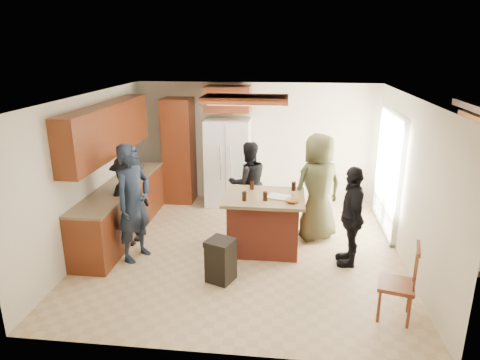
# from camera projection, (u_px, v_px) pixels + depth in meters

# --- Properties ---
(person_front_left) EXTENTS (0.72, 0.81, 1.84)m
(person_front_left) POSITION_uv_depth(u_px,v_px,m) (134.00, 203.00, 6.53)
(person_front_left) COLOR #182030
(person_front_left) RESTS_ON ground
(person_behind_left) EXTENTS (0.87, 0.71, 1.55)m
(person_behind_left) POSITION_uv_depth(u_px,v_px,m) (248.00, 183.00, 7.96)
(person_behind_left) COLOR black
(person_behind_left) RESTS_ON ground
(person_behind_right) EXTENTS (1.08, 0.95, 1.85)m
(person_behind_right) POSITION_uv_depth(u_px,v_px,m) (318.00, 187.00, 7.23)
(person_behind_right) COLOR #383921
(person_behind_right) RESTS_ON ground
(person_side_right) EXTENTS (0.49, 0.92, 1.56)m
(person_side_right) POSITION_uv_depth(u_px,v_px,m) (351.00, 216.00, 6.40)
(person_side_right) COLOR black
(person_side_right) RESTS_ON ground
(person_counter) EXTENTS (0.65, 1.07, 1.54)m
(person_counter) POSITION_uv_depth(u_px,v_px,m) (130.00, 200.00, 7.08)
(person_counter) COLOR black
(person_counter) RESTS_ON ground
(left_cabinetry) EXTENTS (0.64, 3.00, 2.30)m
(left_cabinetry) POSITION_uv_depth(u_px,v_px,m) (117.00, 183.00, 7.38)
(left_cabinetry) COLOR maroon
(left_cabinetry) RESTS_ON ground
(back_wall_units) EXTENTS (1.80, 0.60, 2.45)m
(back_wall_units) POSITION_uv_depth(u_px,v_px,m) (191.00, 138.00, 8.86)
(back_wall_units) COLOR maroon
(back_wall_units) RESTS_ON ground
(refrigerator) EXTENTS (0.90, 0.76, 1.80)m
(refrigerator) POSITION_uv_depth(u_px,v_px,m) (228.00, 163.00, 8.84)
(refrigerator) COLOR white
(refrigerator) RESTS_ON ground
(kitchen_island) EXTENTS (1.28, 1.03, 0.93)m
(kitchen_island) POSITION_uv_depth(u_px,v_px,m) (264.00, 222.00, 6.94)
(kitchen_island) COLOR maroon
(kitchen_island) RESTS_ON ground
(island_items) EXTENTS (0.92, 0.75, 0.15)m
(island_items) POSITION_uv_depth(u_px,v_px,m) (278.00, 196.00, 6.69)
(island_items) COLOR silver
(island_items) RESTS_ON kitchen_island
(trash_bin) EXTENTS (0.47, 0.47, 0.63)m
(trash_bin) POSITION_uv_depth(u_px,v_px,m) (221.00, 260.00, 6.05)
(trash_bin) COLOR black
(trash_bin) RESTS_ON ground
(spindle_chair) EXTENTS (0.51, 0.51, 0.99)m
(spindle_chair) POSITION_uv_depth(u_px,v_px,m) (398.00, 285.00, 5.17)
(spindle_chair) COLOR maroon
(spindle_chair) RESTS_ON ground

